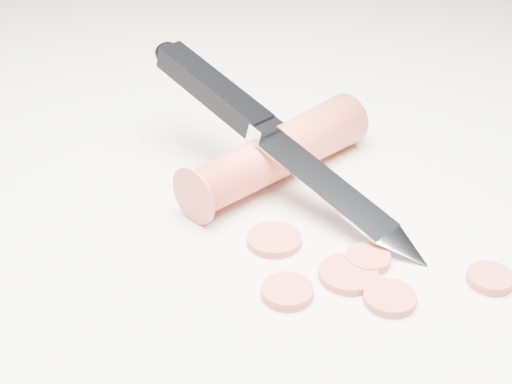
{
  "coord_description": "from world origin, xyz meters",
  "views": [
    {
      "loc": [
        -0.06,
        -0.43,
        0.29
      ],
      "look_at": [
        -0.04,
        0.01,
        0.02
      ],
      "focal_mm": 50.0,
      "sensor_mm": 36.0,
      "label": 1
    }
  ],
  "objects": [
    {
      "name": "carrot_slice_3",
      "position": [
        0.02,
        -0.07,
        0.0
      ],
      "size": [
        0.04,
        0.04,
        0.01
      ],
      "primitive_type": "cylinder",
      "color": "#DB503E",
      "rests_on": "ground"
    },
    {
      "name": "carrot_slice_1",
      "position": [
        0.11,
        -0.08,
        0.0
      ],
      "size": [
        0.03,
        0.03,
        0.01
      ],
      "primitive_type": "cylinder",
      "color": "#DB503E",
      "rests_on": "ground"
    },
    {
      "name": "carrot_slice_5",
      "position": [
        0.03,
        -0.05,
        0.0
      ],
      "size": [
        0.03,
        0.03,
        0.01
      ],
      "primitive_type": "cylinder",
      "color": "#DB503E",
      "rests_on": "ground"
    },
    {
      "name": "ground",
      "position": [
        0.0,
        0.0,
        0.0
      ],
      "size": [
        2.4,
        2.4,
        0.0
      ],
      "primitive_type": "plane",
      "color": "white",
      "rests_on": "ground"
    },
    {
      "name": "carrot",
      "position": [
        -0.02,
        0.06,
        0.02
      ],
      "size": [
        0.16,
        0.15,
        0.04
      ],
      "primitive_type": "cylinder",
      "rotation": [
        1.57,
        0.0,
        -0.83
      ],
      "color": "#E84F33",
      "rests_on": "ground"
    },
    {
      "name": "carrot_slice_4",
      "position": [
        0.04,
        -0.09,
        0.0
      ],
      "size": [
        0.03,
        0.03,
        0.01
      ],
      "primitive_type": "cylinder",
      "color": "#DB503E",
      "rests_on": "ground"
    },
    {
      "name": "carrot_slice_2",
      "position": [
        -0.03,
        -0.08,
        0.0
      ],
      "size": [
        0.03,
        0.03,
        0.01
      ],
      "primitive_type": "cylinder",
      "color": "#DB503E",
      "rests_on": "ground"
    },
    {
      "name": "kitchen_knife",
      "position": [
        -0.02,
        0.05,
        0.04
      ],
      "size": [
        0.21,
        0.23,
        0.09
      ],
      "primitive_type": null,
      "color": "silver",
      "rests_on": "ground"
    },
    {
      "name": "carrot_slice_0",
      "position": [
        -0.03,
        -0.02,
        0.0
      ],
      "size": [
        0.04,
        0.04,
        0.01
      ],
      "primitive_type": "cylinder",
      "color": "#DB503E",
      "rests_on": "ground"
    }
  ]
}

